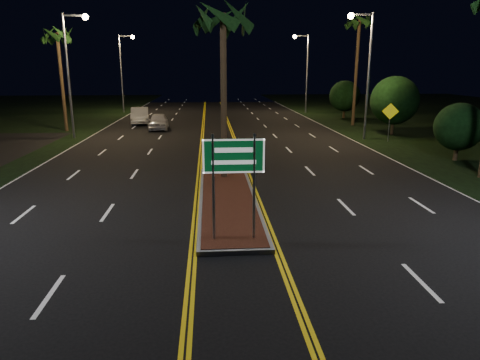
{
  "coord_description": "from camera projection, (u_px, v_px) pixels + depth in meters",
  "views": [
    {
      "loc": [
        -0.7,
        -9.3,
        5.14
      ],
      "look_at": [
        0.21,
        3.11,
        1.9
      ],
      "focal_mm": 32.0,
      "sensor_mm": 36.0,
      "label": 1
    }
  ],
  "objects": [
    {
      "name": "ground",
      "position": [
        241.0,
        289.0,
        10.32
      ],
      "size": [
        120.0,
        120.0,
        0.0
      ],
      "primitive_type": "plane",
      "color": "black",
      "rests_on": "ground"
    },
    {
      "name": "median_island",
      "position": [
        228.0,
        200.0,
        17.05
      ],
      "size": [
        2.25,
        10.25,
        0.17
      ],
      "color": "gray",
      "rests_on": "ground"
    },
    {
      "name": "highway_sign",
      "position": [
        234.0,
        166.0,
        12.41
      ],
      "size": [
        1.8,
        0.08,
        3.2
      ],
      "color": "gray",
      "rests_on": "ground"
    },
    {
      "name": "streetlight_left_mid",
      "position": [
        72.0,
        62.0,
        31.31
      ],
      "size": [
        1.91,
        0.44,
        9.0
      ],
      "color": "gray",
      "rests_on": "ground"
    },
    {
      "name": "streetlight_left_far",
      "position": [
        124.0,
        64.0,
        50.61
      ],
      "size": [
        1.91,
        0.44,
        9.0
      ],
      "color": "gray",
      "rests_on": "ground"
    },
    {
      "name": "streetlight_right_mid",
      "position": [
        364.0,
        62.0,
        30.87
      ],
      "size": [
        1.91,
        0.44,
        9.0
      ],
      "color": "gray",
      "rests_on": "ground"
    },
    {
      "name": "streetlight_right_far",
      "position": [
        304.0,
        64.0,
        50.18
      ],
      "size": [
        1.91,
        0.44,
        9.0
      ],
      "color": "gray",
      "rests_on": "ground"
    },
    {
      "name": "palm_median",
      "position": [
        223.0,
        18.0,
        18.62
      ],
      "size": [
        2.4,
        2.4,
        8.3
      ],
      "color": "#382819",
      "rests_on": "ground"
    },
    {
      "name": "palm_left_far",
      "position": [
        57.0,
        36.0,
        34.49
      ],
      "size": [
        2.4,
        2.4,
        8.8
      ],
      "color": "#382819",
      "rests_on": "ground"
    },
    {
      "name": "palm_right_far",
      "position": [
        359.0,
        22.0,
        37.87
      ],
      "size": [
        2.4,
        2.4,
        10.3
      ],
      "color": "#382819",
      "rests_on": "ground"
    },
    {
      "name": "shrub_near",
      "position": [
        459.0,
        127.0,
        24.29
      ],
      "size": [
        2.7,
        2.7,
        3.3
      ],
      "color": "#382819",
      "rests_on": "ground"
    },
    {
      "name": "shrub_mid",
      "position": [
        395.0,
        100.0,
        33.78
      ],
      "size": [
        3.78,
        3.78,
        4.62
      ],
      "color": "#382819",
      "rests_on": "ground"
    },
    {
      "name": "shrub_far",
      "position": [
        345.0,
        96.0,
        45.45
      ],
      "size": [
        3.24,
        3.24,
        3.96
      ],
      "color": "#382819",
      "rests_on": "ground"
    },
    {
      "name": "car_near",
      "position": [
        158.0,
        120.0,
        37.34
      ],
      "size": [
        2.32,
        4.92,
        1.61
      ],
      "primitive_type": "imported",
      "rotation": [
        0.0,
        0.0,
        0.05
      ],
      "color": "silver",
      "rests_on": "ground"
    },
    {
      "name": "car_far",
      "position": [
        140.0,
        114.0,
        41.16
      ],
      "size": [
        3.01,
        5.63,
        1.79
      ],
      "primitive_type": "imported",
      "rotation": [
        0.0,
        0.0,
        0.14
      ],
      "color": "silver",
      "rests_on": "ground"
    },
    {
      "name": "warning_sign",
      "position": [
        390.0,
        116.0,
        30.76
      ],
      "size": [
        1.1,
        0.42,
        2.77
      ],
      "rotation": [
        0.0,
        0.0,
        -0.34
      ],
      "color": "gray",
      "rests_on": "ground"
    }
  ]
}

